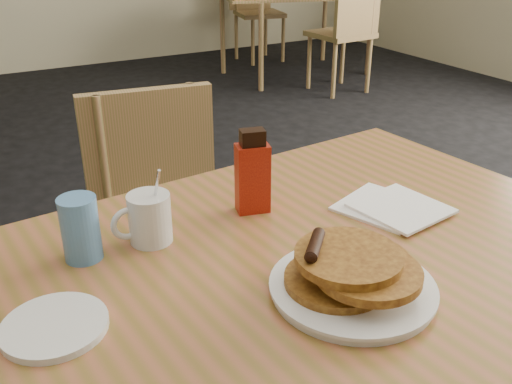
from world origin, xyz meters
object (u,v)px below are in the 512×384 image
at_px(syrup_bottle, 253,174).
at_px(blue_tumbler, 80,229).
at_px(chair_neighbor_near, 349,22).
at_px(chair_neighbor_far, 255,1).
at_px(main_table, 294,276).
at_px(coffee_mug, 148,218).
at_px(chair_main_far, 164,211).
at_px(pancake_plate, 352,277).

distance_m(syrup_bottle, blue_tumbler, 0.36).
xyz_separation_m(chair_neighbor_near, syrup_bottle, (-2.41, -2.76, 0.26)).
bearing_deg(syrup_bottle, chair_neighbor_far, 75.29).
bearing_deg(chair_neighbor_near, main_table, -133.40).
bearing_deg(chair_neighbor_far, coffee_mug, -109.59).
bearing_deg(main_table, chair_neighbor_near, 50.55).
height_order(chair_main_far, chair_neighbor_near, chair_neighbor_near).
relative_size(coffee_mug, syrup_bottle, 0.85).
bearing_deg(chair_main_far, chair_neighbor_far, 65.35).
bearing_deg(chair_neighbor_near, coffee_mug, -137.57).
xyz_separation_m(chair_neighbor_far, syrup_bottle, (-2.41, -4.28, 0.26)).
bearing_deg(pancake_plate, main_table, 99.95).
bearing_deg(syrup_bottle, chair_main_far, 106.42).
height_order(chair_main_far, blue_tumbler, same).
relative_size(chair_main_far, coffee_mug, 5.70).
relative_size(main_table, chair_main_far, 1.62).
distance_m(chair_main_far, pancake_plate, 0.90).
bearing_deg(blue_tumbler, syrup_bottle, 2.21).
height_order(main_table, chair_neighbor_near, chair_neighbor_near).
height_order(chair_neighbor_near, pancake_plate, chair_neighbor_near).
height_order(pancake_plate, syrup_bottle, syrup_bottle).
distance_m(chair_neighbor_near, syrup_bottle, 3.68).
height_order(chair_main_far, pancake_plate, chair_main_far).
xyz_separation_m(chair_main_far, blue_tumbler, (-0.34, -0.53, 0.29)).
bearing_deg(syrup_bottle, pancake_plate, -75.86).
bearing_deg(coffee_mug, chair_neighbor_near, 58.76).
bearing_deg(chair_neighbor_far, chair_neighbor_near, -77.94).
distance_m(chair_neighbor_far, coffee_mug, 5.06).
distance_m(pancake_plate, coffee_mug, 0.40).
relative_size(main_table, blue_tumbler, 11.70).
relative_size(chair_main_far, syrup_bottle, 4.83).
xyz_separation_m(chair_main_far, coffee_mug, (-0.22, -0.53, 0.28)).
distance_m(pancake_plate, blue_tumbler, 0.48).
xyz_separation_m(chair_neighbor_far, pancake_plate, (-2.42, -4.63, 0.21)).
bearing_deg(coffee_mug, chair_neighbor_far, 70.76).
bearing_deg(pancake_plate, blue_tumbler, 137.50).
relative_size(chair_main_far, chair_neighbor_far, 0.91).
xyz_separation_m(syrup_bottle, blue_tumbler, (-0.36, -0.01, -0.02)).
xyz_separation_m(pancake_plate, syrup_bottle, (0.00, 0.34, 0.05)).
xyz_separation_m(main_table, coffee_mug, (-0.21, 0.19, 0.09)).
relative_size(chair_neighbor_far, syrup_bottle, 5.31).
relative_size(pancake_plate, syrup_bottle, 1.53).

